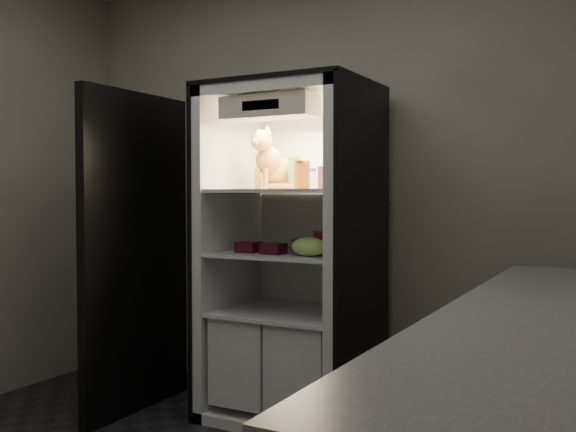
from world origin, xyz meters
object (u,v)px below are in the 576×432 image
tabby_cat (273,166)px  pepper_jar (341,170)px  refrigerator (293,277)px  condiment_jar (297,244)px  berry_box_left (249,247)px  mayo_tub (309,179)px  cream_carton (326,178)px  grape_bag (309,247)px  salsa_jar (302,175)px  berry_box_right (273,249)px  soda_can_b (337,241)px  soda_can_c (320,243)px  soda_can_a (323,240)px  parmesan_shaker (294,173)px

tabby_cat → pepper_jar: tabby_cat is taller
refrigerator → condiment_jar: size_ratio=23.70×
tabby_cat → berry_box_left: 0.51m
refrigerator → mayo_tub: refrigerator is taller
pepper_jar → cream_carton: pepper_jar is taller
cream_carton → grape_bag: (-0.08, -0.04, -0.36)m
salsa_jar → berry_box_right: size_ratio=1.35×
refrigerator → soda_can_b: size_ratio=14.79×
soda_can_c → condiment_jar: bearing=143.4°
mayo_tub → condiment_jar: 0.38m
soda_can_a → refrigerator: bearing=-150.5°
pepper_jar → grape_bag: 0.47m
tabby_cat → mayo_tub: tabby_cat is taller
parmesan_shaker → soda_can_a: 0.41m
soda_can_c → berry_box_right: soda_can_c is taller
pepper_jar → condiment_jar: 0.50m
tabby_cat → soda_can_b: (0.42, -0.03, -0.42)m
mayo_tub → berry_box_right: bearing=-101.9°
pepper_jar → berry_box_right: (-0.31, -0.21, -0.43)m
pepper_jar → parmesan_shaker: bearing=176.2°
parmesan_shaker → soda_can_c: bearing=-36.3°
soda_can_c → pepper_jar: bearing=73.8°
soda_can_b → grape_bag: soda_can_b is taller
refrigerator → soda_can_c: 0.36m
grape_bag → berry_box_right: size_ratio=1.73×
berry_box_right → salsa_jar: bearing=46.7°
cream_carton → soda_can_c: (-0.05, 0.03, -0.34)m
soda_can_c → condiment_jar: (-0.23, 0.17, -0.03)m
parmesan_shaker → grape_bag: (0.22, -0.25, -0.39)m
parmesan_shaker → cream_carton: parmesan_shaker is taller
mayo_tub → tabby_cat: bearing=-163.8°
soda_can_a → soda_can_c: bearing=-67.4°
berry_box_right → mayo_tub: bearing=78.1°
soda_can_a → berry_box_left: size_ratio=1.06×
refrigerator → soda_can_b: 0.34m
parmesan_shaker → soda_can_b: (0.28, -0.03, -0.38)m
soda_can_a → grape_bag: size_ratio=0.63×
mayo_tub → grape_bag: size_ratio=0.61×
refrigerator → cream_carton: 0.65m
pepper_jar → soda_can_a: (-0.15, 0.07, -0.39)m
berry_box_left → tabby_cat: bearing=82.4°
tabby_cat → parmesan_shaker: size_ratio=1.99×
pepper_jar → salsa_jar: bearing=-153.8°
refrigerator → cream_carton: bearing=-32.2°
condiment_jar → berry_box_left: size_ratio=0.68×
salsa_jar → grape_bag: 0.42m
soda_can_c → grape_bag: (-0.03, -0.07, -0.02)m
condiment_jar → soda_can_b: bearing=-3.0°
cream_carton → soda_can_c: cream_carton is taller
parmesan_shaker → condiment_jar: parmesan_shaker is taller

